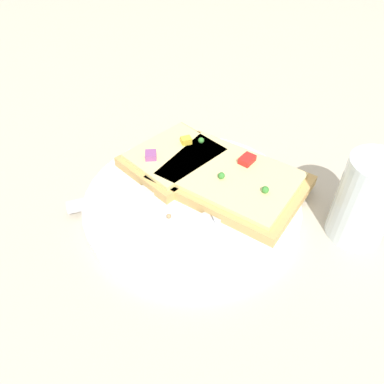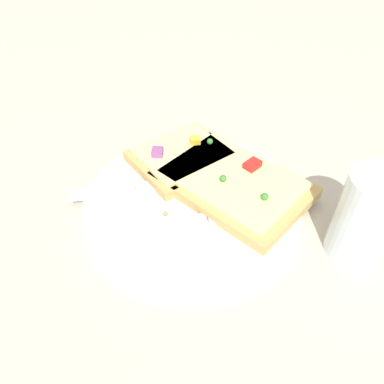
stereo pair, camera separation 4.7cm
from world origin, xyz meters
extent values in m
plane|color=#BCB29E|center=(0.00, 0.00, 0.00)|extent=(4.00, 4.00, 0.00)
cylinder|color=white|center=(0.00, 0.00, 0.01)|extent=(0.28, 0.28, 0.01)
cube|color=#B7B7BC|center=(0.01, 0.07, 0.01)|extent=(0.10, 0.11, 0.01)
cube|color=#B7B7BC|center=(-0.05, 0.00, 0.01)|extent=(0.06, 0.06, 0.01)
cube|color=#B7B7BC|center=(-0.09, -0.02, 0.01)|extent=(0.02, 0.02, 0.00)
cube|color=#B7B7BC|center=(-0.08, -0.03, 0.01)|extent=(0.02, 0.02, 0.00)
cube|color=#B7B7BC|center=(-0.08, -0.03, 0.01)|extent=(0.02, 0.02, 0.00)
cube|color=#B7B7BC|center=(-0.07, -0.04, 0.01)|extent=(0.02, 0.02, 0.00)
cube|color=#B7B7BC|center=(0.10, 0.06, 0.01)|extent=(0.07, 0.07, 0.01)
cube|color=#B7B7BC|center=(0.02, -0.02, 0.01)|extent=(0.11, 0.11, 0.00)
cube|color=tan|center=(-0.03, -0.04, 0.02)|extent=(0.21, 0.16, 0.01)
cube|color=beige|center=(-0.03, -0.04, 0.03)|extent=(0.18, 0.14, 0.01)
sphere|color=#388433|center=(-0.03, -0.03, 0.04)|extent=(0.01, 0.01, 0.01)
sphere|color=#388433|center=(-0.09, -0.03, 0.04)|extent=(0.01, 0.01, 0.01)
cube|color=red|center=(-0.05, -0.08, 0.04)|extent=(0.02, 0.02, 0.01)
cube|color=tan|center=(0.05, -0.05, 0.02)|extent=(0.15, 0.16, 0.01)
cube|color=beige|center=(0.05, -0.05, 0.03)|extent=(0.13, 0.14, 0.01)
cube|color=yellow|center=(0.05, -0.08, 0.04)|extent=(0.02, 0.02, 0.01)
sphere|color=#388433|center=(0.03, -0.09, 0.04)|extent=(0.01, 0.01, 0.01)
cube|color=#934C8E|center=(0.08, -0.03, 0.04)|extent=(0.02, 0.02, 0.01)
sphere|color=tan|center=(0.01, 0.04, 0.02)|extent=(0.01, 0.01, 0.01)
sphere|color=tan|center=(0.05, -0.02, 0.02)|extent=(0.01, 0.01, 0.01)
sphere|color=tan|center=(-0.02, 0.01, 0.02)|extent=(0.01, 0.01, 0.01)
cylinder|color=silver|center=(-0.20, -0.04, 0.05)|extent=(0.06, 0.06, 0.11)
camera|label=1|loc=(-0.15, 0.31, 0.35)|focal=35.00mm
camera|label=2|loc=(-0.19, 0.29, 0.35)|focal=35.00mm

